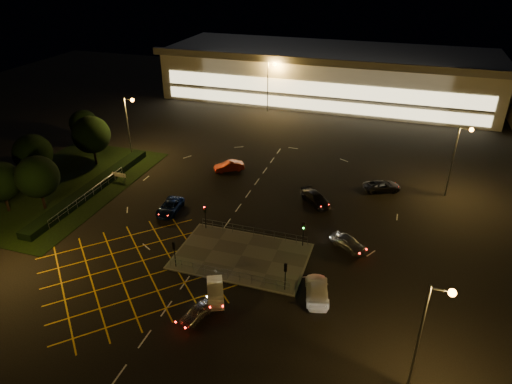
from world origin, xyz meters
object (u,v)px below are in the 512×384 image
(signal_nw, at_px, (205,212))
(car_east_grey, at_px, (382,186))
(car_far_dkgrey, at_px, (316,198))
(signal_ne, at_px, (304,229))
(car_queue_white, at_px, (215,292))
(car_right_silver, at_px, (348,242))
(car_left_blue, at_px, (170,207))
(car_approach_white, at_px, (317,290))
(signal_se, at_px, (285,271))
(car_near_silver, at_px, (197,312))
(car_circ_red, at_px, (229,166))
(signal_sw, at_px, (174,249))

(signal_nw, height_order, car_east_grey, signal_nw)
(car_far_dkgrey, bearing_deg, signal_ne, -131.90)
(car_queue_white, height_order, car_right_silver, car_right_silver)
(car_left_blue, relative_size, car_approach_white, 0.95)
(car_queue_white, xyz_separation_m, car_approach_white, (9.36, 3.21, 0.07))
(car_far_dkgrey, bearing_deg, car_east_grey, -6.65)
(signal_ne, height_order, car_queue_white, signal_ne)
(signal_se, distance_m, car_right_silver, 10.62)
(signal_se, relative_size, car_approach_white, 0.58)
(signal_nw, xyz_separation_m, car_near_silver, (5.26, -14.14, -1.75))
(signal_se, height_order, signal_nw, same)
(car_right_silver, xyz_separation_m, car_circ_red, (-20.19, 14.96, -0.00))
(car_right_silver, relative_size, car_circ_red, 0.97)
(signal_ne, relative_size, car_queue_white, 0.72)
(car_near_silver, height_order, car_queue_white, car_queue_white)
(signal_ne, xyz_separation_m, car_queue_white, (-6.17, -11.09, -1.64))
(car_right_silver, bearing_deg, signal_ne, 136.54)
(car_far_dkgrey, bearing_deg, signal_sw, -167.06)
(car_left_blue, height_order, car_east_grey, car_east_grey)
(signal_se, xyz_separation_m, car_east_grey, (7.55, 24.75, -1.65))
(signal_nw, bearing_deg, car_approach_white, -27.43)
(signal_ne, relative_size, car_near_silver, 0.87)
(car_east_grey, bearing_deg, car_queue_white, 128.77)
(car_left_blue, relative_size, car_right_silver, 1.16)
(signal_nw, bearing_deg, car_near_silver, -69.61)
(signal_nw, distance_m, car_circ_red, 16.62)
(car_queue_white, xyz_separation_m, car_right_silver, (11.13, 12.36, 0.03))
(signal_ne, bearing_deg, car_queue_white, -119.09)
(signal_ne, relative_size, car_east_grey, 0.61)
(signal_sw, relative_size, signal_nw, 1.00)
(car_right_silver, distance_m, car_circ_red, 25.13)
(signal_sw, bearing_deg, signal_ne, -146.35)
(car_circ_red, relative_size, car_approach_white, 0.84)
(car_east_grey, bearing_deg, car_right_silver, 145.49)
(car_east_grey, bearing_deg, signal_ne, 130.75)
(signal_se, distance_m, car_far_dkgrey, 18.38)
(signal_nw, xyz_separation_m, car_left_blue, (-6.03, 2.35, -1.65))
(signal_nw, height_order, car_circ_red, signal_nw)
(signal_se, distance_m, car_approach_white, 3.56)
(signal_sw, bearing_deg, car_right_silver, -151.38)
(signal_sw, bearing_deg, signal_nw, -90.00)
(signal_se, height_order, signal_ne, same)
(car_near_silver, xyz_separation_m, car_east_grey, (14.29, 30.90, 0.10))
(signal_sw, relative_size, signal_se, 1.00)
(car_approach_white, bearing_deg, signal_nw, -41.17)
(signal_nw, height_order, car_near_silver, signal_nw)
(car_left_blue, distance_m, car_far_dkgrey, 19.19)
(signal_nw, relative_size, car_circ_red, 0.69)
(signal_nw, bearing_deg, signal_sw, -90.00)
(car_near_silver, distance_m, car_approach_white, 11.74)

